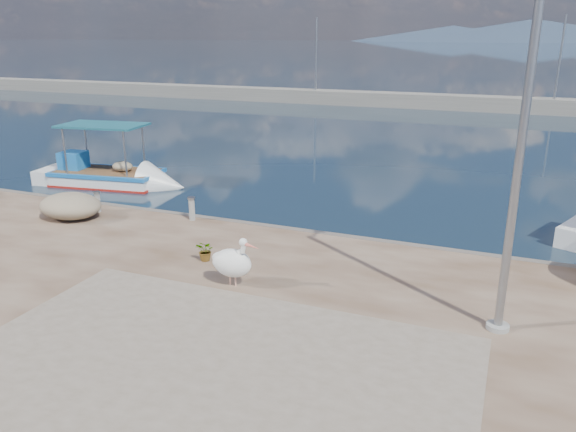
# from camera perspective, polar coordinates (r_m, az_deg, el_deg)

# --- Properties ---
(ground) EXTENTS (1400.00, 1400.00, 0.00)m
(ground) POSITION_cam_1_polar(r_m,az_deg,el_deg) (12.58, -6.65, -10.62)
(ground) COLOR #162635
(ground) RESTS_ON ground
(quay_patch) EXTENTS (9.00, 7.00, 0.01)m
(quay_patch) POSITION_cam_1_polar(r_m,az_deg,el_deg) (9.69, -10.18, -16.85)
(quay_patch) COLOR gray
(quay_patch) RESTS_ON quay
(breakwater) EXTENTS (120.00, 2.20, 7.50)m
(breakwater) POSITION_cam_1_polar(r_m,az_deg,el_deg) (50.22, 16.08, 11.06)
(breakwater) COLOR gray
(breakwater) RESTS_ON ground
(mountains) EXTENTS (370.00, 280.00, 22.00)m
(mountains) POSITION_cam_1_polar(r_m,az_deg,el_deg) (659.64, 23.11, 16.84)
(mountains) COLOR #28384C
(mountains) RESTS_ON ground
(boat_left) EXTENTS (6.37, 2.88, 2.95)m
(boat_left) POSITION_cam_1_polar(r_m,az_deg,el_deg) (24.78, -17.95, 3.59)
(boat_left) COLOR white
(boat_left) RESTS_ON ground
(pelican) EXTENTS (1.28, 0.75, 1.22)m
(pelican) POSITION_cam_1_polar(r_m,az_deg,el_deg) (12.82, -5.62, -4.70)
(pelican) COLOR tan
(pelican) RESTS_ON quay
(lamp_post) EXTENTS (0.44, 0.96, 7.00)m
(lamp_post) POSITION_cam_1_polar(r_m,az_deg,el_deg) (10.85, 22.38, 4.94)
(lamp_post) COLOR gray
(lamp_post) RESTS_ON quay
(bollard_near) EXTENTS (0.24, 0.24, 0.74)m
(bollard_near) POSITION_cam_1_polar(r_m,az_deg,el_deg) (17.59, -9.75, 0.84)
(bollard_near) COLOR gray
(bollard_near) RESTS_ON quay
(bollard_far) EXTENTS (0.22, 0.22, 0.68)m
(bollard_far) POSITION_cam_1_polar(r_m,az_deg,el_deg) (19.20, -18.79, 1.48)
(bollard_far) COLOR gray
(bollard_far) RESTS_ON quay
(potted_plant) EXTENTS (0.55, 0.50, 0.54)m
(potted_plant) POSITION_cam_1_polar(r_m,az_deg,el_deg) (14.41, -8.34, -3.51)
(potted_plant) COLOR #33722D
(potted_plant) RESTS_ON quay
(net_pile_b) EXTENTS (2.03, 1.58, 0.79)m
(net_pile_b) POSITION_cam_1_polar(r_m,az_deg,el_deg) (18.82, -21.22, 0.96)
(net_pile_b) COLOR tan
(net_pile_b) RESTS_ON quay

